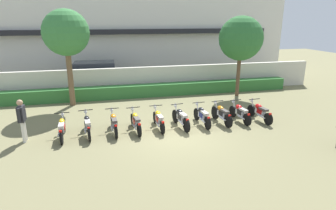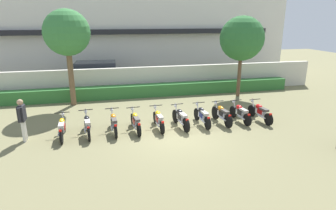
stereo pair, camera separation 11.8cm
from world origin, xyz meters
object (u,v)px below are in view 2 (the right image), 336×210
motorcycle_in_row_5 (181,118)px  motorcycle_in_row_0 (62,127)px  motorcycle_in_row_9 (260,112)px  motorcycle_in_row_2 (114,123)px  parked_car (99,76)px  tree_near_inspector (67,33)px  inspector_person (22,116)px  motorcycle_in_row_4 (159,119)px  motorcycle_in_row_7 (222,114)px  motorcycle_in_row_8 (240,113)px  motorcycle_in_row_1 (87,125)px  tree_far_side (242,39)px  motorcycle_in_row_6 (202,116)px  motorcycle_in_row_3 (136,121)px

motorcycle_in_row_5 → motorcycle_in_row_0: bearing=83.2°
motorcycle_in_row_9 → motorcycle_in_row_2: bearing=84.4°
parked_car → motorcycle_in_row_0: (-1.46, -8.45, -0.50)m
tree_near_inspector → inspector_person: 5.79m
motorcycle_in_row_0 → motorcycle_in_row_4: 4.05m
motorcycle_in_row_2 → motorcycle_in_row_7: size_ratio=1.03×
motorcycle_in_row_4 → motorcycle_in_row_2: bearing=88.7°
motorcycle_in_row_0 → motorcycle_in_row_8: (8.00, 0.12, -0.00)m
motorcycle_in_row_7 → motorcycle_in_row_1: bearing=84.7°
motorcycle_in_row_5 → motorcycle_in_row_7: size_ratio=1.02×
tree_far_side → motorcycle_in_row_2: 9.61m
parked_car → motorcycle_in_row_9: (7.53, -8.44, -0.50)m
motorcycle_in_row_2 → motorcycle_in_row_6: size_ratio=1.02×
tree_near_inspector → tree_far_side: (10.00, -0.28, -0.40)m
tree_far_side → motorcycle_in_row_8: (-2.04, -4.37, -3.12)m
tree_near_inspector → tree_far_side: bearing=-1.6°
tree_far_side → tree_near_inspector: bearing=178.4°
inspector_person → motorcycle_in_row_2: bearing=1.5°
motorcycle_in_row_6 → inspector_person: (-7.53, -0.12, 0.59)m
motorcycle_in_row_5 → motorcycle_in_row_7: (2.00, 0.06, 0.00)m
tree_far_side → motorcycle_in_row_4: bearing=-143.9°
motorcycle_in_row_8 → motorcycle_in_row_1: bearing=86.0°
tree_far_side → motorcycle_in_row_6: tree_far_side is taller
parked_car → inspector_person: parked_car is taller
motorcycle_in_row_0 → motorcycle_in_row_6: (6.10, 0.11, 0.00)m
motorcycle_in_row_0 → motorcycle_in_row_1: 1.00m
tree_near_inspector → motorcycle_in_row_7: size_ratio=2.81×
motorcycle_in_row_4 → inspector_person: inspector_person is taller
motorcycle_in_row_5 → motorcycle_in_row_2: bearing=81.8°
parked_car → motorcycle_in_row_6: bearing=-58.5°
parked_car → motorcycle_in_row_2: 8.40m
motorcycle_in_row_4 → inspector_person: size_ratio=1.11×
parked_car → motorcycle_in_row_3: parked_car is taller
motorcycle_in_row_2 → motorcycle_in_row_4: motorcycle_in_row_2 is taller
motorcycle_in_row_1 → motorcycle_in_row_2: (1.09, 0.04, -0.01)m
parked_car → motorcycle_in_row_2: parked_car is taller
motorcycle_in_row_9 → inspector_person: 10.44m
motorcycle_in_row_1 → motorcycle_in_row_7: size_ratio=1.06×
motorcycle_in_row_2 → motorcycle_in_row_5: bearing=-94.7°
parked_car → tree_near_inspector: bearing=-108.7°
motorcycle_in_row_0 → motorcycle_in_row_3: (3.02, 0.04, 0.00)m
motorcycle_in_row_3 → motorcycle_in_row_7: motorcycle_in_row_7 is taller
motorcycle_in_row_8 → motorcycle_in_row_9: motorcycle_in_row_9 is taller
motorcycle_in_row_4 → motorcycle_in_row_0: bearing=89.5°
motorcycle_in_row_5 → motorcycle_in_row_6: 1.05m
motorcycle_in_row_2 → inspector_person: 3.57m
motorcycle_in_row_1 → motorcycle_in_row_3: 2.02m
motorcycle_in_row_0 → motorcycle_in_row_7: bearing=-91.4°
motorcycle_in_row_9 → inspector_person: size_ratio=1.11×
tree_near_inspector → motorcycle_in_row_1: (0.95, -4.72, -3.51)m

